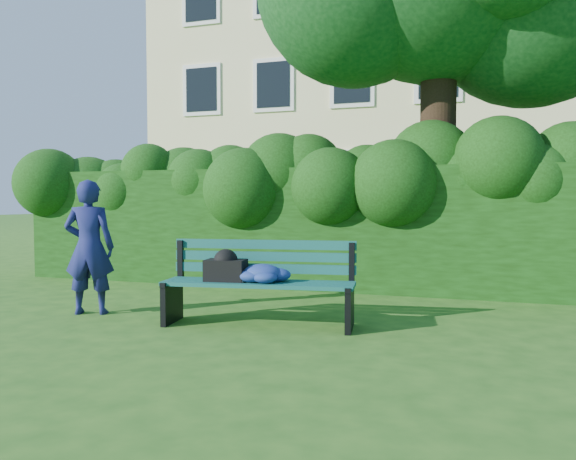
% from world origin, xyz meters
% --- Properties ---
extents(ground, '(80.00, 80.00, 0.00)m').
position_xyz_m(ground, '(0.00, 0.00, 0.00)').
color(ground, '#275819').
rests_on(ground, ground).
extents(apartment_building, '(16.00, 8.08, 12.00)m').
position_xyz_m(apartment_building, '(-0.00, 13.99, 6.00)').
color(apartment_building, beige).
rests_on(apartment_building, ground).
extents(hedge, '(10.00, 1.00, 1.80)m').
position_xyz_m(hedge, '(0.00, 2.20, 0.90)').
color(hedge, black).
rests_on(hedge, ground).
extents(park_bench, '(2.07, 0.83, 0.89)m').
position_xyz_m(park_bench, '(0.02, -0.59, 0.50)').
color(park_bench, '#0D423E').
rests_on(park_bench, ground).
extents(man_reading, '(0.66, 0.55, 1.56)m').
position_xyz_m(man_reading, '(-2.01, -0.65, 0.78)').
color(man_reading, navy).
rests_on(man_reading, ground).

